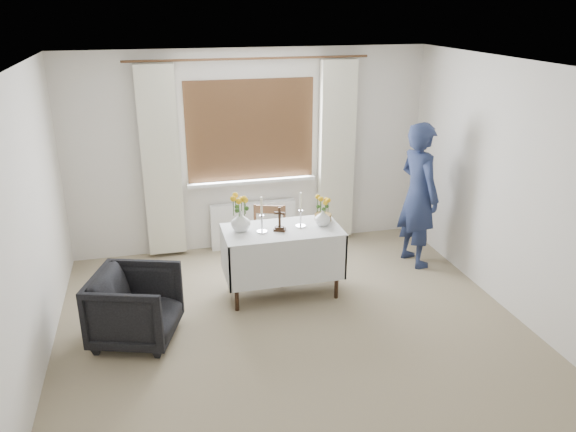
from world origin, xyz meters
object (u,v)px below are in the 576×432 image
object	(u,v)px
person	(419,195)
flower_vase_right	(323,217)
armchair	(136,307)
flower_vase_left	(241,221)
wooden_cross	(280,219)
wooden_chair	(268,245)
altar_table	(282,262)

from	to	relation	value
person	flower_vase_right	xyz separation A→B (m)	(-1.30, -0.39, -0.02)
person	flower_vase_right	distance (m)	1.36
armchair	flower_vase_left	bearing A→B (deg)	-43.62
wooden_cross	flower_vase_left	bearing A→B (deg)	-168.49
wooden_chair	flower_vase_right	world-z (taller)	flower_vase_right
flower_vase_right	wooden_chair	bearing A→B (deg)	145.59
altar_table	flower_vase_left	world-z (taller)	flower_vase_left
wooden_cross	flower_vase_left	world-z (taller)	wooden_cross
wooden_chair	person	size ratio (longest dim) A/B	0.49
wooden_chair	flower_vase_right	size ratio (longest dim) A/B	4.86
person	wooden_chair	bearing A→B (deg)	81.03
wooden_cross	armchair	bearing A→B (deg)	-136.83
altar_table	armchair	xyz separation A→B (m)	(-1.53, -0.53, -0.04)
flower_vase_right	flower_vase_left	bearing A→B (deg)	176.19
armchair	wooden_cross	world-z (taller)	wooden_cross
altar_table	wooden_cross	world-z (taller)	wooden_cross
armchair	altar_table	bearing A→B (deg)	-52.63
wooden_chair	armchair	distance (m)	1.71
person	flower_vase_left	xyz separation A→B (m)	(-2.18, -0.33, 0.00)
person	wooden_cross	xyz separation A→B (m)	(-1.78, -0.42, 0.02)
person	wooden_cross	bearing A→B (deg)	93.45
flower_vase_right	person	bearing A→B (deg)	16.59
wooden_cross	flower_vase_left	size ratio (longest dim) A/B	1.21
flower_vase_left	armchair	bearing A→B (deg)	-151.98
wooden_cross	flower_vase_right	size ratio (longest dim) A/B	1.47
person	flower_vase_right	world-z (taller)	person
wooden_chair	flower_vase_left	world-z (taller)	flower_vase_left
armchair	wooden_cross	distance (m)	1.67
wooden_chair	flower_vase_left	size ratio (longest dim) A/B	4.01
person	flower_vase_right	size ratio (longest dim) A/B	9.85
altar_table	flower_vase_left	bearing A→B (deg)	172.06
flower_vase_right	altar_table	bearing A→B (deg)	-179.79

